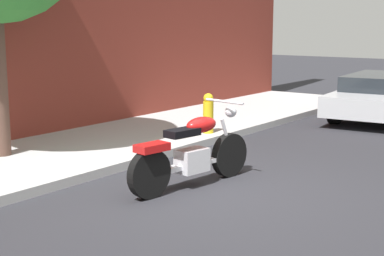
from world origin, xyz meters
The scene contains 5 objects.
ground_plane centered at (0.00, 0.00, 0.00)m, with size 60.00×60.00×0.00m, color #28282D.
sidewalk centered at (0.00, 2.91, 0.07)m, with size 19.31×2.77×0.14m, color #ADADAD.
motorcycle centered at (0.10, 0.21, 0.46)m, with size 2.17×0.74×1.14m.
parked_car_silver centered at (7.52, 0.09, 0.55)m, with size 4.72×2.16×1.03m.
fire_hydrant centered at (2.83, 1.87, 0.46)m, with size 0.20×0.20×0.91m.
Camera 1 is at (-6.00, -4.38, 2.22)m, focal length 53.65 mm.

